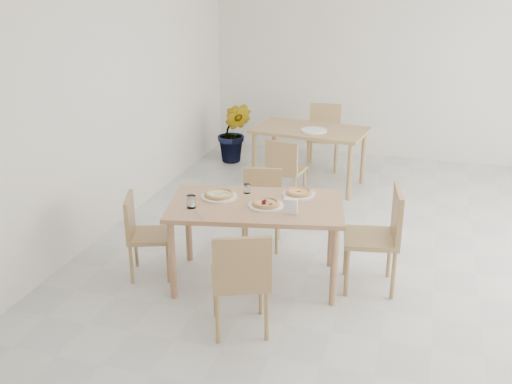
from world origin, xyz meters
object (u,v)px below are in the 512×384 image
(plate_mushroom, at_px, (219,196))
(plate_empty, at_px, (314,130))
(plate_margherita, at_px, (299,194))
(tumbler_b, at_px, (247,189))
(chair_south, at_px, (241,276))
(potted_plant, at_px, (234,132))
(pizza_mushroom, at_px, (219,194))
(chair_north, at_px, (262,202))
(napkin_holder, at_px, (291,207))
(plate_pepperoni, at_px, (266,206))
(chair_east, at_px, (381,232))
(second_table, at_px, (310,136))
(chair_back_n, at_px, (324,132))
(main_table, at_px, (256,213))
(pizza_pepperoni, at_px, (266,203))
(chair_back_s, at_px, (284,167))
(pizza_margherita, at_px, (299,192))
(tumbler_a, at_px, (191,202))
(chair_west, at_px, (142,230))

(plate_mushroom, relative_size, plate_empty, 0.99)
(plate_margherita, height_order, tumbler_b, tumbler_b)
(chair_south, relative_size, potted_plant, 0.99)
(pizza_mushroom, bearing_deg, chair_north, 75.54)
(chair_north, xyz_separation_m, napkin_holder, (0.51, -0.92, 0.37))
(plate_mushroom, bearing_deg, plate_pepperoni, -11.40)
(plate_mushroom, distance_m, tumbler_b, 0.27)
(chair_east, distance_m, second_table, 2.69)
(chair_north, bearing_deg, chair_back_n, 75.32)
(chair_back_n, bearing_deg, plate_pepperoni, -93.58)
(chair_east, bearing_deg, napkin_holder, -73.86)
(second_table, bearing_deg, potted_plant, 159.40)
(chair_south, distance_m, plate_empty, 3.38)
(plate_mushroom, xyz_separation_m, plate_pepperoni, (0.46, -0.09, 0.00))
(main_table, height_order, tumbler_b, tumbler_b)
(main_table, relative_size, pizza_pepperoni, 6.60)
(chair_east, bearing_deg, pizza_pepperoni, -85.24)
(chair_north, xyz_separation_m, chair_back_s, (-0.04, 1.11, 0.01))
(chair_south, distance_m, pizza_pepperoni, 0.84)
(plate_pepperoni, height_order, pizza_pepperoni, pizza_pepperoni)
(pizza_margherita, xyz_separation_m, napkin_holder, (0.03, -0.44, 0.03))
(plate_margherita, distance_m, chair_back_n, 3.16)
(chair_north, xyz_separation_m, chair_back_n, (0.14, 2.66, 0.06))
(chair_north, xyz_separation_m, plate_mushroom, (-0.19, -0.73, 0.31))
(chair_east, relative_size, pizza_pepperoni, 3.74)
(chair_north, bearing_deg, chair_south, -91.11)
(pizza_pepperoni, bearing_deg, plate_pepperoni, 26.57)
(chair_east, bearing_deg, tumbler_a, -83.55)
(tumbler_b, bearing_deg, chair_back_n, 87.73)
(main_table, height_order, chair_west, chair_west)
(main_table, xyz_separation_m, chair_north, (-0.17, 0.78, -0.22))
(pizza_margherita, relative_size, pizza_mushroom, 0.86)
(chair_north, height_order, plate_pepperoni, chair_north)
(plate_margherita, distance_m, plate_pepperoni, 0.40)
(main_table, height_order, plate_mushroom, plate_mushroom)
(napkin_holder, distance_m, second_table, 2.82)
(plate_pepperoni, height_order, tumbler_a, tumbler_a)
(chair_back_n, xyz_separation_m, potted_plant, (-1.27, -0.14, -0.07))
(main_table, distance_m, chair_west, 1.06)
(potted_plant, bearing_deg, main_table, -68.47)
(pizza_pepperoni, bearing_deg, potted_plant, 112.76)
(pizza_pepperoni, height_order, chair_back_s, pizza_pepperoni)
(pizza_pepperoni, bearing_deg, pizza_margherita, 58.49)
(chair_west, bearing_deg, tumbler_b, -85.12)
(pizza_pepperoni, height_order, tumbler_a, tumbler_a)
(chair_south, xyz_separation_m, pizza_margherita, (0.18, 1.13, 0.28))
(pizza_pepperoni, xyz_separation_m, chair_back_n, (-0.12, 3.47, -0.27))
(second_table, distance_m, plate_empty, 0.16)
(napkin_holder, bearing_deg, potted_plant, 111.82)
(chair_east, height_order, pizza_pepperoni, chair_east)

